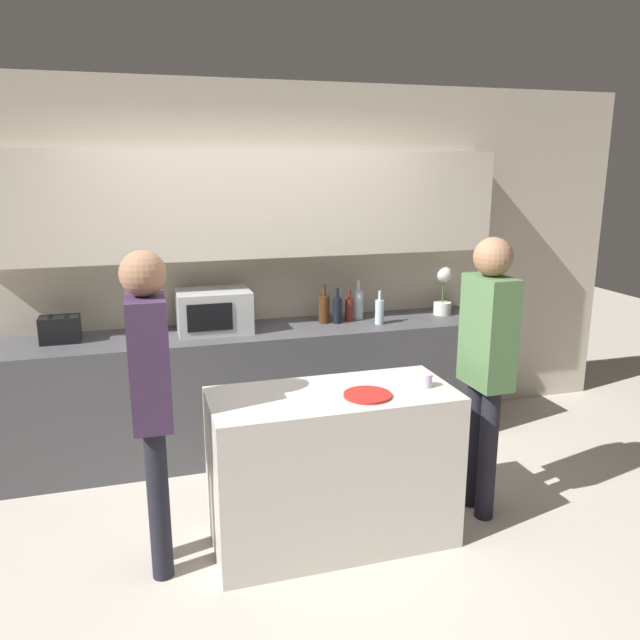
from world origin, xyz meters
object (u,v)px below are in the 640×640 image
(potted_plant, at_px, (443,290))
(bottle_4, at_px, (379,311))
(microwave, at_px, (214,311))
(bottle_1, at_px, (337,309))
(toaster, at_px, (60,329))
(person_left, at_px, (151,387))
(cup_0, at_px, (426,380))
(bottle_0, at_px, (324,308))
(person_center, at_px, (487,354))
(plate_on_island, at_px, (368,395))
(bottle_2, at_px, (349,309))
(bottle_3, at_px, (358,304))

(potted_plant, height_order, bottle_4, potted_plant)
(microwave, xyz_separation_m, bottle_1, (0.93, -0.03, -0.04))
(microwave, distance_m, bottle_4, 1.24)
(potted_plant, bearing_deg, bottle_1, -178.25)
(toaster, distance_m, bottle_4, 2.27)
(person_left, bearing_deg, cup_0, 87.92)
(bottle_0, bearing_deg, person_center, -66.10)
(bottle_0, relative_size, person_center, 0.17)
(bottle_1, relative_size, plate_on_island, 1.06)
(potted_plant, xyz_separation_m, bottle_4, (-0.60, -0.14, -0.10))
(plate_on_island, relative_size, person_left, 0.15)
(bottle_4, bearing_deg, bottle_2, 142.44)
(bottle_2, distance_m, person_center, 1.39)
(toaster, height_order, bottle_0, bottle_0)
(plate_on_island, bearing_deg, bottle_4, 65.78)
(microwave, relative_size, bottle_1, 1.88)
(microwave, relative_size, bottle_0, 1.76)
(potted_plant, bearing_deg, microwave, -179.95)
(bottle_0, xyz_separation_m, bottle_4, (0.39, -0.15, -0.02))
(bottle_0, bearing_deg, bottle_4, -20.39)
(toaster, relative_size, bottle_4, 1.02)
(bottle_1, distance_m, bottle_3, 0.22)
(bottle_3, bearing_deg, potted_plant, -5.03)
(cup_0, bearing_deg, potted_plant, 59.57)
(bottle_4, height_order, person_left, person_left)
(microwave, distance_m, cup_0, 1.74)
(potted_plant, xyz_separation_m, person_center, (-0.40, -1.33, -0.11))
(person_center, bearing_deg, potted_plant, -18.38)
(toaster, bearing_deg, person_left, -67.80)
(bottle_0, bearing_deg, potted_plant, -0.29)
(bottle_0, relative_size, cup_0, 3.89)
(toaster, height_order, plate_on_island, toaster)
(person_center, bearing_deg, bottle_2, 14.64)
(bottle_4, xyz_separation_m, person_center, (0.20, -1.19, -0.01))
(microwave, relative_size, bottle_4, 2.04)
(microwave, xyz_separation_m, plate_on_island, (0.63, -1.46, -0.18))
(plate_on_island, distance_m, cup_0, 0.37)
(plate_on_island, xyz_separation_m, cup_0, (0.36, 0.05, 0.03))
(person_left, bearing_deg, person_center, 90.91)
(bottle_0, height_order, bottle_1, bottle_0)
(bottle_1, distance_m, cup_0, 1.39)
(microwave, xyz_separation_m, bottle_0, (0.83, 0.01, -0.04))
(bottle_1, height_order, bottle_3, bottle_3)
(cup_0, bearing_deg, person_center, 10.88)
(bottle_1, xyz_separation_m, bottle_2, (0.11, 0.03, -0.01))
(bottle_2, xyz_separation_m, person_center, (0.39, -1.34, -0.00))
(microwave, xyz_separation_m, bottle_4, (1.23, -0.14, -0.05))
(toaster, distance_m, bottle_2, 2.07)
(bottle_4, height_order, person_center, person_center)
(toaster, relative_size, bottle_3, 0.85)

